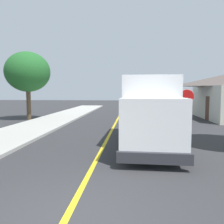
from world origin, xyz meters
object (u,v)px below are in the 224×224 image
parked_car_far (140,105)px  stop_sign (187,104)px  parked_car_mid (141,108)px  parked_car_near (141,115)px  box_truck (150,107)px  street_tree_down_block (28,72)px

parked_car_far → stop_sign: bearing=-83.7°
parked_car_mid → stop_sign: bearing=-80.3°
parked_car_near → parked_car_mid: 7.00m
box_truck → parked_car_mid: bearing=89.5°
parked_car_near → street_tree_down_block: bearing=165.6°
stop_sign → street_tree_down_block: 14.26m
parked_car_mid → parked_car_far: size_ratio=1.00×
parked_car_mid → parked_car_far: (0.05, 5.75, 0.00)m
parked_car_mid → stop_sign: size_ratio=1.68×
stop_sign → street_tree_down_block: (-12.13, 7.11, 2.37)m
parked_car_mid → parked_car_far: same height
box_truck → parked_car_mid: size_ratio=1.63×
parked_car_mid → street_tree_down_block: bearing=-156.3°
parked_car_near → box_truck: bearing=-88.7°
parked_car_far → stop_sign: (1.92, -17.31, 1.06)m
parked_car_near → parked_car_far: bearing=88.6°
parked_car_mid → stop_sign: stop_sign is taller
parked_car_mid → street_tree_down_block: street_tree_down_block is taller
parked_car_far → stop_sign: size_ratio=1.68×
parked_car_mid → street_tree_down_block: 11.60m
box_truck → parked_car_far: bearing=89.5°
parked_car_mid → box_truck: bearing=-90.5°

